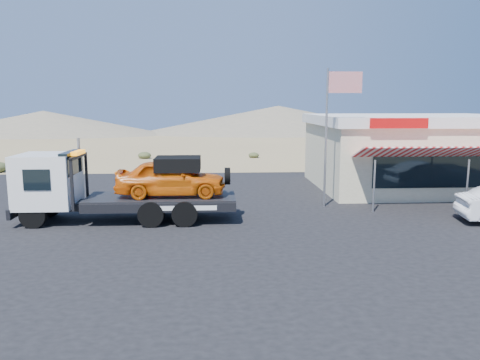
{
  "coord_description": "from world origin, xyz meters",
  "views": [
    {
      "loc": [
        -0.17,
        -15.53,
        4.52
      ],
      "look_at": [
        0.87,
        2.91,
        1.5
      ],
      "focal_mm": 35.0,
      "sensor_mm": 36.0,
      "label": 1
    }
  ],
  "objects": [
    {
      "name": "distant_hills",
      "position": [
        -9.77,
        55.14,
        1.89
      ],
      "size": [
        126.0,
        48.0,
        4.2
      ],
      "color": "#726B59",
      "rests_on": "ground"
    },
    {
      "name": "flagpole",
      "position": [
        4.93,
        4.5,
        3.76
      ],
      "size": [
        1.55,
        0.1,
        6.0
      ],
      "color": "#99999E",
      "rests_on": "asphalt_lot"
    },
    {
      "name": "jerky_store",
      "position": [
        10.5,
        8.97,
        1.99
      ],
      "size": [
        10.4,
        9.97,
        3.9
      ],
      "color": "beige",
      "rests_on": "asphalt_lot"
    },
    {
      "name": "ground",
      "position": [
        0.0,
        0.0,
        0.0
      ],
      "size": [
        120.0,
        120.0,
        0.0
      ],
      "primitive_type": "plane",
      "color": "#8D7650",
      "rests_on": "ground"
    },
    {
      "name": "tow_truck",
      "position": [
        -3.73,
        2.45,
        1.48
      ],
      "size": [
        8.19,
        2.43,
        2.74
      ],
      "color": "black",
      "rests_on": "asphalt_lot"
    },
    {
      "name": "asphalt_lot",
      "position": [
        2.0,
        3.0,
        0.01
      ],
      "size": [
        32.0,
        24.0,
        0.02
      ],
      "primitive_type": "cube",
      "color": "black",
      "rests_on": "ground"
    }
  ]
}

